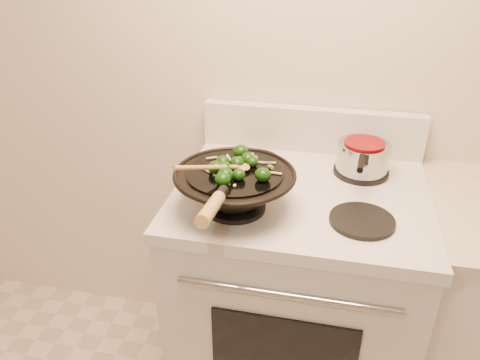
# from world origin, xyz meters

# --- Properties ---
(stove) EXTENTS (0.78, 0.67, 1.08)m
(stove) POSITION_xyz_m (-0.12, 1.17, 0.47)
(stove) COLOR silver
(stove) RESTS_ON ground
(wok) EXTENTS (0.35, 0.57, 0.21)m
(wok) POSITION_xyz_m (-0.30, 1.02, 0.99)
(wok) COLOR black
(wok) RESTS_ON stove
(stirfry) EXTENTS (0.23, 0.22, 0.04)m
(stirfry) POSITION_xyz_m (-0.30, 1.02, 1.06)
(stirfry) COLOR black
(stirfry) RESTS_ON wok
(wooden_spoon) EXTENTS (0.18, 0.20, 0.07)m
(wooden_spoon) POSITION_xyz_m (-0.33, 0.99, 1.07)
(wooden_spoon) COLOR #A17B3F
(wooden_spoon) RESTS_ON wok
(saucepan) EXTENTS (0.17, 0.27, 0.10)m
(saucepan) POSITION_xyz_m (0.06, 1.32, 0.98)
(saucepan) COLOR #96999F
(saucepan) RESTS_ON stove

